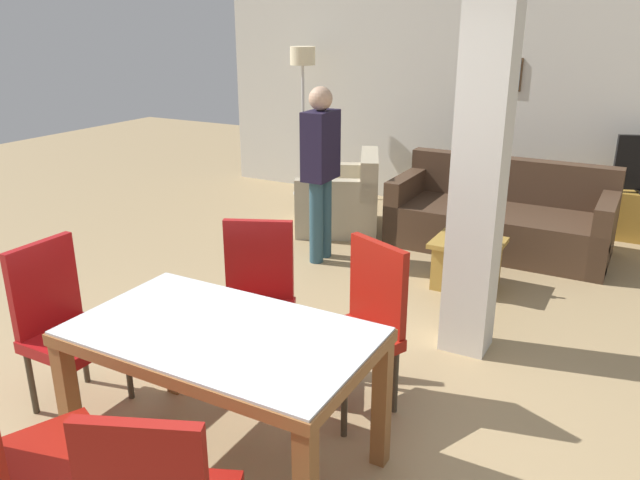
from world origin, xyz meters
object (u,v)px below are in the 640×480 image
(dining_chair_head_left, at_px, (63,321))
(bottle, at_px, (483,231))
(dining_chair_far_left, at_px, (257,295))
(dining_chair_far_right, at_px, (361,322))
(dining_table, at_px, (223,361))
(sofa, at_px, (500,220))
(standing_person, at_px, (321,164))
(armchair, at_px, (342,202))
(coffee_table, at_px, (467,263))
(floor_lamp, at_px, (303,72))
(dining_chair_near_left, at_px, (24,447))

(dining_chair_head_left, distance_m, bottle, 3.28)
(dining_chair_far_left, bearing_deg, dining_chair_far_right, 155.15)
(dining_table, relative_size, dining_chair_head_left, 1.47)
(dining_chair_head_left, xyz_separation_m, dining_chair_far_left, (0.78, 0.82, 0.00))
(dining_table, height_order, dining_chair_far_right, dining_chair_far_right)
(sofa, xyz_separation_m, standing_person, (-1.41, -1.15, 0.64))
(armchair, relative_size, standing_person, 0.73)
(armchair, relative_size, bottle, 4.22)
(coffee_table, relative_size, floor_lamp, 0.31)
(sofa, relative_size, bottle, 7.44)
(dining_table, distance_m, armchair, 3.97)
(dining_chair_far_right, relative_size, floor_lamp, 0.53)
(armchair, bearing_deg, dining_table, 173.99)
(dining_chair_head_left, bearing_deg, standing_person, 176.70)
(dining_chair_head_left, xyz_separation_m, armchair, (-0.10, 3.75, -0.25))
(dining_chair_far_right, bearing_deg, dining_chair_far_left, 23.25)
(dining_chair_head_left, bearing_deg, dining_chair_near_left, 42.54)
(dining_chair_far_left, xyz_separation_m, armchair, (-0.88, 2.93, -0.25))
(floor_lamp, xyz_separation_m, standing_person, (1.33, -1.98, -0.64))
(coffee_table, xyz_separation_m, bottle, (0.11, -0.00, 0.31))
(dining_chair_far_left, bearing_deg, dining_table, 90.00)
(armchair, bearing_deg, dining_chair_head_left, 157.15)
(bottle, relative_size, floor_lamp, 0.15)
(bottle, bearing_deg, dining_chair_head_left, -120.84)
(dining_chair_far_right, relative_size, armchair, 0.84)
(dining_chair_near_left, bearing_deg, dining_table, 90.00)
(dining_table, height_order, dining_chair_near_left, dining_chair_near_left)
(dining_chair_head_left, xyz_separation_m, standing_person, (0.16, 2.80, 0.39))
(coffee_table, relative_size, standing_person, 0.35)
(standing_person, bearing_deg, armchair, -165.72)
(sofa, bearing_deg, dining_chair_near_left, 80.63)
(dining_chair_head_left, xyz_separation_m, dining_chair_near_left, (0.78, -0.85, 0.00))
(floor_lamp, bearing_deg, coffee_table, -35.52)
(dining_chair_far_left, bearing_deg, dining_chair_near_left, 66.16)
(dining_chair_head_left, distance_m, armchair, 3.76)
(bottle, bearing_deg, standing_person, -179.30)
(dining_chair_near_left, distance_m, floor_lamp, 6.04)
(dining_table, relative_size, dining_chair_far_right, 1.47)
(dining_chair_head_left, distance_m, dining_chair_near_left, 1.16)
(sofa, relative_size, coffee_table, 3.66)
(sofa, height_order, standing_person, standing_person)
(dining_chair_near_left, bearing_deg, floor_lamp, 132.23)
(dining_chair_near_left, height_order, armchair, dining_chair_near_left)
(dining_table, xyz_separation_m, bottle, (0.54, 2.82, -0.07))
(dining_chair_far_right, xyz_separation_m, dining_chair_far_left, (-0.73, 0.01, 0.00))
(dining_chair_head_left, xyz_separation_m, sofa, (1.57, 3.95, -0.25))
(bottle, bearing_deg, dining_chair_near_left, -103.77)
(dining_chair_far_left, bearing_deg, sofa, -128.13)
(dining_chair_far_right, bearing_deg, standing_person, -31.59)
(dining_table, height_order, armchair, armchair)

